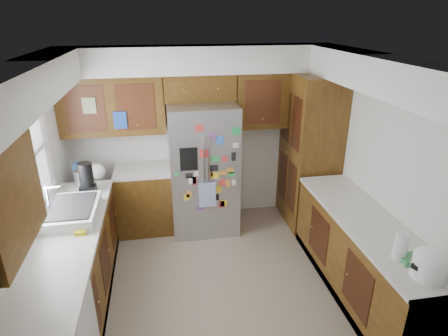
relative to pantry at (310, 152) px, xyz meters
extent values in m
plane|color=gray|center=(-1.50, -1.15, -1.07)|extent=(3.60, 3.60, 0.00)
cube|color=silver|center=(-1.50, 0.45, 0.18)|extent=(3.60, 0.04, 2.50)
cube|color=silver|center=(-3.30, -1.15, 0.18)|extent=(0.04, 3.20, 2.50)
cube|color=silver|center=(0.30, -1.15, 0.18)|extent=(0.04, 3.20, 2.50)
cube|color=silver|center=(-1.50, -2.75, 0.18)|extent=(3.60, 0.04, 2.50)
cube|color=white|center=(-1.50, -1.15, 1.43)|extent=(3.60, 3.20, 0.02)
cube|color=white|center=(-1.50, 0.26, 1.25)|extent=(3.60, 0.38, 0.35)
cube|color=white|center=(-3.11, -1.15, 1.25)|extent=(0.38, 3.20, 0.35)
cube|color=white|center=(0.11, -1.15, 1.25)|extent=(0.38, 3.20, 0.35)
cube|color=#43270C|center=(-2.63, 0.28, 0.70)|extent=(1.33, 0.34, 0.75)
cube|color=#43270C|center=(-0.36, 0.28, 0.70)|extent=(1.33, 0.34, 0.75)
cube|color=white|center=(-3.29, -1.05, 0.53)|extent=(0.02, 0.90, 1.05)
cube|color=white|center=(-3.25, -1.05, 0.53)|extent=(0.01, 1.02, 1.15)
cube|color=#1B48A1|center=(-2.54, 0.09, 0.55)|extent=(0.16, 0.02, 0.22)
cube|color=beige|center=(-2.88, 0.09, 0.75)|extent=(0.16, 0.02, 0.20)
cube|color=#43270C|center=(-3.00, -1.45, -0.64)|extent=(0.60, 2.60, 0.88)
cube|color=#43270C|center=(-2.33, 0.15, -0.64)|extent=(0.75, 0.60, 0.88)
cube|color=silver|center=(-3.00, -1.45, -0.17)|extent=(0.63, 2.60, 0.04)
cube|color=silver|center=(-2.33, 0.15, -0.17)|extent=(0.75, 0.60, 0.04)
cube|color=black|center=(-3.00, -1.45, -1.02)|extent=(0.60, 2.60, 0.10)
cube|color=#43270C|center=(0.00, -1.62, -0.64)|extent=(0.60, 2.25, 0.88)
cube|color=silver|center=(0.00, -1.62, -0.17)|extent=(0.63, 2.25, 0.04)
cube|color=black|center=(0.00, -1.62, -1.02)|extent=(0.60, 2.25, 0.10)
cube|color=#43270C|center=(0.00, 0.00, 0.00)|extent=(0.60, 0.90, 2.15)
cube|color=#95969A|center=(-1.50, 0.05, -0.17)|extent=(0.90, 0.75, 1.80)
cylinder|color=silver|center=(-1.53, -0.34, -0.02)|extent=(0.02, 0.02, 0.90)
cylinder|color=silver|center=(-1.47, -0.34, -0.02)|extent=(0.02, 0.02, 0.90)
cube|color=black|center=(-1.72, -0.33, 0.12)|extent=(0.22, 0.01, 0.30)
cube|color=white|center=(-1.50, -0.35, -0.38)|extent=(0.22, 0.01, 0.34)
cube|color=yellow|center=(-1.39, -0.33, -0.12)|extent=(0.11, 0.00, 0.09)
cube|color=blue|center=(-1.33, -0.33, 0.35)|extent=(0.10, 0.00, 0.10)
cube|color=white|center=(-1.15, -0.33, -0.24)|extent=(0.05, 0.00, 0.08)
cube|color=red|center=(-1.27, -0.33, 0.10)|extent=(0.07, 0.00, 0.08)
cube|color=orange|center=(-1.45, -0.33, -0.10)|extent=(0.06, 0.00, 0.06)
cube|color=red|center=(-1.53, -0.33, 0.19)|extent=(0.10, 0.00, 0.10)
cube|color=green|center=(-1.88, -0.33, -0.06)|extent=(0.06, 0.00, 0.05)
cube|color=red|center=(-1.66, -0.33, -0.17)|extent=(0.05, 0.00, 0.12)
cube|color=#8C4C99|center=(-1.41, -0.33, 0.41)|extent=(0.09, 0.00, 0.09)
cube|color=orange|center=(-1.29, -0.33, -0.09)|extent=(0.09, 0.00, 0.06)
cube|color=orange|center=(-1.20, -0.33, -0.07)|extent=(0.09, 0.00, 0.08)
cube|color=green|center=(-1.12, -0.33, 0.46)|extent=(0.11, 0.00, 0.10)
cube|color=white|center=(-1.13, -0.33, 0.27)|extent=(0.08, 0.00, 0.06)
cube|color=orange|center=(-1.74, -0.33, -0.36)|extent=(0.07, 0.00, 0.09)
cube|color=red|center=(-1.58, -0.33, 0.52)|extent=(0.10, 0.00, 0.08)
cube|color=green|center=(-1.39, -0.33, 0.11)|extent=(0.10, 0.00, 0.06)
cube|color=red|center=(-1.30, -0.33, -0.23)|extent=(0.08, 0.00, 0.09)
cube|color=black|center=(-1.15, -0.33, 0.12)|extent=(0.06, 0.00, 0.11)
cube|color=red|center=(-1.31, -0.33, -0.54)|extent=(0.08, 0.00, 0.09)
cube|color=white|center=(-1.68, -0.33, -0.16)|extent=(0.10, 0.00, 0.10)
cube|color=black|center=(-1.41, -0.33, -0.02)|extent=(0.11, 0.00, 0.08)
cube|color=yellow|center=(-1.77, -0.33, -0.40)|extent=(0.08, 0.00, 0.09)
cube|color=green|center=(-1.18, -0.33, -0.12)|extent=(0.09, 0.00, 0.06)
cube|color=black|center=(-1.39, -0.33, -0.43)|extent=(0.10, 0.00, 0.09)
cube|color=black|center=(-1.72, -0.33, -0.10)|extent=(0.09, 0.00, 0.07)
cube|color=orange|center=(-1.23, -0.33, -0.25)|extent=(0.06, 0.00, 0.10)
cube|color=yellow|center=(-1.28, -0.33, -0.53)|extent=(0.09, 0.00, 0.09)
cube|color=yellow|center=(-1.36, -0.33, -0.32)|extent=(0.10, 0.00, 0.11)
cube|color=#8C4C99|center=(-1.60, -0.33, -0.57)|extent=(0.09, 0.00, 0.07)
cube|color=white|center=(-1.63, -0.33, -0.08)|extent=(0.05, 0.00, 0.06)
cube|color=#43270C|center=(-1.50, 0.28, 0.90)|extent=(0.96, 0.34, 0.35)
sphere|color=#2653A3|center=(-1.88, 0.22, 1.20)|extent=(0.25, 0.25, 0.25)
cylinder|color=black|center=(-1.44, 0.24, 1.15)|extent=(0.27, 0.27, 0.16)
ellipsoid|color=#333338|center=(-1.44, 0.24, 1.23)|extent=(0.25, 0.25, 0.11)
cube|color=silver|center=(-3.00, -1.05, -0.09)|extent=(0.52, 0.70, 0.12)
cube|color=black|center=(-3.00, -1.05, -0.03)|extent=(0.44, 0.60, 0.02)
cylinder|color=silver|center=(-3.20, -1.05, 0.07)|extent=(0.02, 0.02, 0.30)
cylinder|color=silver|center=(-3.14, -1.05, 0.20)|extent=(0.16, 0.02, 0.02)
cube|color=yellow|center=(-2.86, -1.35, -0.13)|extent=(0.10, 0.18, 0.04)
cube|color=black|center=(-2.92, -0.50, -0.10)|extent=(0.18, 0.14, 0.10)
cylinder|color=black|center=(-2.92, -0.50, 0.09)|extent=(0.16, 0.16, 0.28)
cylinder|color=#95969A|center=(-3.04, -0.27, -0.05)|extent=(0.14, 0.14, 0.20)
sphere|color=silver|center=(-2.87, -0.09, -0.05)|extent=(0.20, 0.20, 0.20)
cube|color=#3F72B2|center=(-3.12, 0.04, -0.06)|extent=(0.14, 0.10, 0.18)
cube|color=#BFB28C|center=(-2.91, 0.09, -0.08)|extent=(0.10, 0.08, 0.14)
cylinder|color=silver|center=(-2.96, -0.75, -0.10)|extent=(0.08, 0.08, 0.11)
cylinder|color=white|center=(0.00, -2.53, -0.06)|extent=(0.28, 0.28, 0.19)
ellipsoid|color=white|center=(0.00, -2.53, 0.03)|extent=(0.27, 0.27, 0.12)
cube|color=black|center=(-0.13, -2.53, -0.04)|extent=(0.04, 0.06, 0.04)
cylinder|color=white|center=(-0.09, -2.28, -0.03)|extent=(0.11, 0.11, 0.26)
camera|label=1|loc=(-2.03, -4.65, 1.80)|focal=30.00mm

